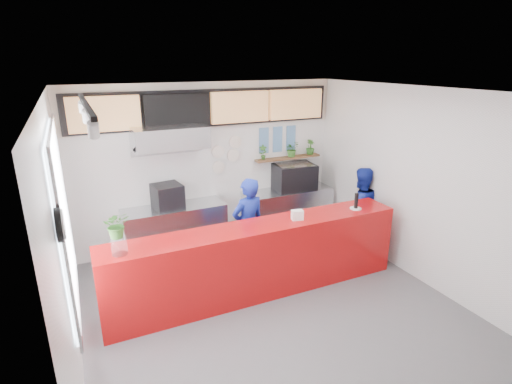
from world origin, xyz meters
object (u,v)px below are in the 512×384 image
object	(u,v)px
staff_right	(360,208)
pepper_mill	(356,201)
espresso_machine	(294,177)
service_counter	(258,260)
staff_center	(248,226)
panini_oven	(167,196)

from	to	relation	value
staff_right	pepper_mill	bearing A→B (deg)	53.58
espresso_machine	pepper_mill	bearing A→B (deg)	-83.38
service_counter	espresso_machine	xyz separation A→B (m)	(1.64, 1.80, 0.60)
service_counter	pepper_mill	xyz separation A→B (m)	(1.69, -0.05, 0.69)
staff_right	pepper_mill	xyz separation A→B (m)	(-0.66, -0.68, 0.47)
espresso_machine	staff_center	distance (m)	1.94
service_counter	staff_right	bearing A→B (deg)	14.87
panini_oven	staff_center	bearing A→B (deg)	-56.28
service_counter	staff_right	world-z (taller)	staff_right
staff_right	pepper_mill	distance (m)	1.05
espresso_machine	pepper_mill	world-z (taller)	espresso_machine
staff_right	pepper_mill	size ratio (longest dim) A/B	6.31
service_counter	pepper_mill	distance (m)	1.83
panini_oven	pepper_mill	size ratio (longest dim) A/B	1.92
panini_oven	service_counter	bearing A→B (deg)	-71.07
pepper_mill	staff_center	bearing A→B (deg)	156.16
panini_oven	staff_center	xyz separation A→B (m)	(1.02, -1.16, -0.30)
panini_oven	pepper_mill	xyz separation A→B (m)	(2.58, -1.85, 0.13)
service_counter	pepper_mill	size ratio (longest dim) A/B	18.42
espresso_machine	staff_center	world-z (taller)	staff_center
panini_oven	espresso_machine	xyz separation A→B (m)	(2.53, 0.00, 0.04)
panini_oven	staff_center	size ratio (longest dim) A/B	0.29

